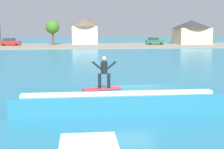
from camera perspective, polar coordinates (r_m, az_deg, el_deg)
The scene contains 11 objects.
ground_plane at distance 16.60m, azimuth 3.95°, elevation -5.17°, with size 260.00×260.00×0.00m, color teal.
wave_crest at distance 15.08m, azimuth 0.87°, elevation -4.71°, with size 10.17×2.85×1.02m.
surfboard at distance 14.73m, azimuth -1.91°, elevation -2.76°, with size 1.96×0.89×0.06m.
surfer at distance 14.58m, azimuth -1.52°, elevation 0.78°, with size 1.21×0.32×1.60m.
shoreline_bank at distance 68.46m, azimuth -3.78°, elevation 5.58°, with size 120.00×19.96×0.19m.
car_near_shore at distance 71.34m, azimuth -19.03°, elevation 5.94°, with size 4.37×2.31×1.86m.
car_far_shore at distance 72.37m, azimuth 8.20°, elevation 6.37°, with size 4.13×2.15×1.86m.
house_gabled_white at distance 76.74m, azimuth 15.09°, elevation 8.08°, with size 9.61×9.61×6.03m.
house_small_cottage at distance 74.71m, azimuth -5.32°, elevation 8.46°, with size 7.60×7.60×6.82m.
tree_tall_bare at distance 70.96m, azimuth -11.43°, elevation 8.94°, with size 3.15×3.15×5.93m.
whitewater_patch at distance 10.66m, azimuth -4.55°, elevation -13.05°, with size 2.03×1.83×0.10m.
Camera 1 is at (-2.86, -15.85, 4.03)m, focal length 47.35 mm.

